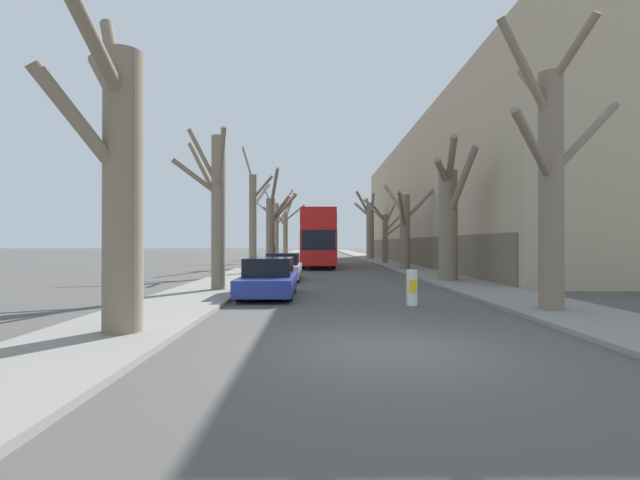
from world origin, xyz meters
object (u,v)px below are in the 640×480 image
at_px(street_tree_right_0, 551,176).
at_px(street_tree_right_3, 385,234).
at_px(street_tree_right_1, 449,218).
at_px(parked_car_1, 283,267).
at_px(parked_car_0, 269,278).
at_px(traffic_bollard, 412,288).
at_px(street_tree_right_2, 405,227).
at_px(double_decker_bus, 318,236).
at_px(street_tree_left_3, 272,227).
at_px(street_tree_left_1, 216,206).
at_px(street_tree_left_5, 286,231).
at_px(street_tree_left_0, 120,177).
at_px(street_tree_left_2, 253,217).
at_px(street_tree_left_4, 276,227).
at_px(street_tree_right_4, 369,226).

relative_size(street_tree_right_0, street_tree_right_3, 1.26).
distance_m(street_tree_right_1, parked_car_1, 8.66).
relative_size(parked_car_0, traffic_bollard, 3.92).
relative_size(street_tree_right_2, parked_car_0, 1.48).
height_order(street_tree_right_1, double_decker_bus, street_tree_right_1).
relative_size(street_tree_left_3, street_tree_right_1, 1.14).
bearing_deg(traffic_bollard, street_tree_right_0, -25.46).
bearing_deg(street_tree_left_1, street_tree_left_5, 89.59).
xyz_separation_m(street_tree_left_0, street_tree_right_0, (10.34, 2.79, 0.47)).
relative_size(street_tree_right_0, street_tree_right_2, 1.22).
relative_size(street_tree_right_1, parked_car_0, 1.58).
bearing_deg(double_decker_bus, street_tree_right_1, -66.34).
distance_m(street_tree_left_1, street_tree_right_2, 16.59).
bearing_deg(street_tree_left_0, street_tree_left_1, 89.30).
bearing_deg(street_tree_left_2, street_tree_left_5, 89.62).
bearing_deg(parked_car_0, street_tree_left_1, 149.47).
xyz_separation_m(street_tree_right_3, parked_car_0, (-8.08, -23.73, -2.14)).
bearing_deg(street_tree_right_1, street_tree_left_1, -158.95).
bearing_deg(parked_car_0, street_tree_left_3, 95.47).
bearing_deg(street_tree_right_2, street_tree_right_0, -89.68).
bearing_deg(street_tree_right_3, street_tree_left_0, -108.79).
bearing_deg(parked_car_0, parked_car_1, 90.00).
bearing_deg(street_tree_left_5, street_tree_left_3, -89.70).
relative_size(street_tree_left_0, double_decker_bus, 0.60).
bearing_deg(street_tree_right_3, parked_car_1, -115.46).
height_order(street_tree_left_4, street_tree_right_4, street_tree_right_4).
relative_size(street_tree_left_2, double_decker_bus, 0.72).
bearing_deg(street_tree_left_1, street_tree_left_2, 89.48).
relative_size(street_tree_left_4, street_tree_right_1, 1.13).
bearing_deg(street_tree_left_3, street_tree_right_4, 56.38).
bearing_deg(street_tree_right_2, street_tree_right_3, 89.27).
height_order(street_tree_right_0, street_tree_right_4, street_tree_right_4).
xyz_separation_m(street_tree_right_0, street_tree_right_2, (-0.10, 18.35, -0.68)).
bearing_deg(street_tree_right_3, traffic_bollard, -97.49).
xyz_separation_m(street_tree_left_1, street_tree_right_1, (10.36, 3.98, -0.26)).
xyz_separation_m(street_tree_left_3, street_tree_right_4, (9.76, 14.69, 0.64)).
xyz_separation_m(street_tree_left_3, street_tree_left_4, (-0.46, 8.75, 0.37)).
distance_m(street_tree_left_5, street_tree_right_2, 24.45).
height_order(street_tree_left_0, double_decker_bus, street_tree_left_0).
xyz_separation_m(street_tree_left_1, double_decker_bus, (4.08, 18.31, -0.86)).
relative_size(street_tree_left_4, street_tree_right_3, 1.24).
height_order(street_tree_left_2, street_tree_right_2, street_tree_left_2).
bearing_deg(street_tree_right_0, double_decker_bus, 104.69).
relative_size(street_tree_left_5, street_tree_right_0, 1.06).
height_order(street_tree_left_1, traffic_bollard, street_tree_left_1).
distance_m(double_decker_bus, parked_car_0, 19.78).
distance_m(street_tree_left_1, street_tree_left_2, 9.31).
xyz_separation_m(street_tree_right_1, parked_car_0, (-8.17, -5.27, -2.46)).
bearing_deg(street_tree_right_1, street_tree_right_0, -90.67).
xyz_separation_m(street_tree_left_3, street_tree_left_5, (-0.09, 17.55, 0.23)).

